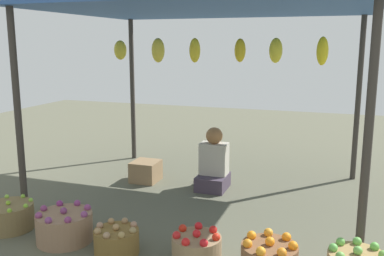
{
  "coord_description": "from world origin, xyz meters",
  "views": [
    {
      "loc": [
        1.43,
        -4.75,
        1.81
      ],
      "look_at": [
        0.0,
        -0.64,
        0.95
      ],
      "focal_mm": 40.46,
      "sensor_mm": 36.0,
      "label": 1
    }
  ],
  "objects_px": {
    "basket_purple_onions": "(65,226)",
    "wooden_crate_near_vendor": "(146,171)",
    "vendor_person": "(214,165)",
    "basket_potatoes": "(117,241)",
    "basket_limes": "(9,216)",
    "basket_red_tomatoes": "(197,247)"
  },
  "relations": [
    {
      "from": "basket_potatoes",
      "to": "basket_red_tomatoes",
      "type": "distance_m",
      "value": 0.71
    },
    {
      "from": "basket_purple_onions",
      "to": "basket_potatoes",
      "type": "distance_m",
      "value": 0.58
    },
    {
      "from": "basket_red_tomatoes",
      "to": "wooden_crate_near_vendor",
      "type": "relative_size",
      "value": 1.19
    },
    {
      "from": "basket_purple_onions",
      "to": "wooden_crate_near_vendor",
      "type": "height_order",
      "value": "basket_purple_onions"
    },
    {
      "from": "vendor_person",
      "to": "basket_purple_onions",
      "type": "xyz_separation_m",
      "value": [
        -0.89,
        -1.87,
        -0.16
      ]
    },
    {
      "from": "basket_purple_onions",
      "to": "basket_red_tomatoes",
      "type": "bearing_deg",
      "value": 2.34
    },
    {
      "from": "basket_limes",
      "to": "basket_purple_onions",
      "type": "relative_size",
      "value": 0.92
    },
    {
      "from": "basket_purple_onions",
      "to": "wooden_crate_near_vendor",
      "type": "xyz_separation_m",
      "value": [
        -0.04,
        1.86,
        -0.0
      ]
    },
    {
      "from": "vendor_person",
      "to": "basket_purple_onions",
      "type": "bearing_deg",
      "value": -115.34
    },
    {
      "from": "vendor_person",
      "to": "wooden_crate_near_vendor",
      "type": "distance_m",
      "value": 0.95
    },
    {
      "from": "vendor_person",
      "to": "basket_purple_onions",
      "type": "height_order",
      "value": "vendor_person"
    },
    {
      "from": "basket_limes",
      "to": "basket_red_tomatoes",
      "type": "bearing_deg",
      "value": 0.19
    },
    {
      "from": "basket_limes",
      "to": "wooden_crate_near_vendor",
      "type": "height_order",
      "value": "basket_limes"
    },
    {
      "from": "vendor_person",
      "to": "basket_limes",
      "type": "relative_size",
      "value": 1.65
    },
    {
      "from": "basket_red_tomatoes",
      "to": "basket_purple_onions",
      "type": "bearing_deg",
      "value": -177.66
    },
    {
      "from": "basket_purple_onions",
      "to": "basket_potatoes",
      "type": "xyz_separation_m",
      "value": [
        0.58,
        -0.06,
        -0.02
      ]
    },
    {
      "from": "basket_limes",
      "to": "basket_red_tomatoes",
      "type": "xyz_separation_m",
      "value": [
        1.95,
        0.01,
        -0.01
      ]
    },
    {
      "from": "vendor_person",
      "to": "basket_red_tomatoes",
      "type": "distance_m",
      "value": 1.87
    },
    {
      "from": "wooden_crate_near_vendor",
      "to": "basket_potatoes",
      "type": "bearing_deg",
      "value": -72.09
    },
    {
      "from": "vendor_person",
      "to": "basket_potatoes",
      "type": "relative_size",
      "value": 1.98
    },
    {
      "from": "basket_potatoes",
      "to": "wooden_crate_near_vendor",
      "type": "xyz_separation_m",
      "value": [
        -0.62,
        1.92,
        0.02
      ]
    },
    {
      "from": "vendor_person",
      "to": "basket_red_tomatoes",
      "type": "bearing_deg",
      "value": -78.0
    }
  ]
}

